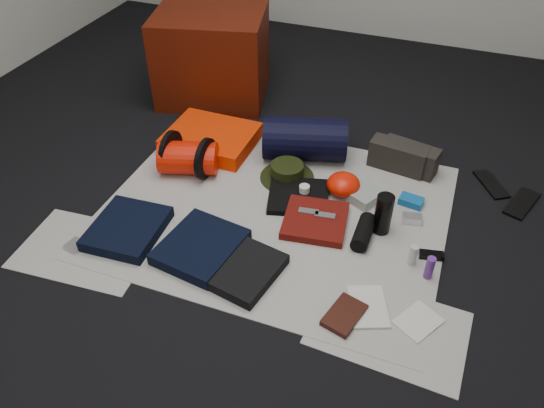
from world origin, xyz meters
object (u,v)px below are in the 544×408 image
(sleeping_pad, at_px, (211,138))
(water_bottle, at_px, (383,214))
(compact_camera, at_px, (412,219))
(red_cabinet, at_px, (212,56))
(paperback_book, at_px, (344,315))
(navy_duffel, at_px, (305,139))
(stuff_sack, at_px, (188,158))

(sleeping_pad, height_order, water_bottle, water_bottle)
(sleeping_pad, distance_m, water_bottle, 1.10)
(sleeping_pad, distance_m, compact_camera, 1.19)
(red_cabinet, relative_size, water_bottle, 3.24)
(red_cabinet, distance_m, sleeping_pad, 0.63)
(paperback_book, bearing_deg, sleeping_pad, 153.48)
(navy_duffel, xyz_separation_m, paperback_book, (0.48, -0.98, -0.10))
(sleeping_pad, relative_size, paperback_book, 2.63)
(sleeping_pad, height_order, navy_duffel, navy_duffel)
(navy_duffel, bearing_deg, sleeping_pad, 171.45)
(stuff_sack, xyz_separation_m, compact_camera, (1.16, 0.01, -0.07))
(water_bottle, distance_m, paperback_book, 0.55)
(navy_duffel, distance_m, water_bottle, 0.67)
(sleeping_pad, bearing_deg, navy_duffel, 7.63)
(stuff_sack, distance_m, water_bottle, 1.04)
(compact_camera, bearing_deg, water_bottle, -150.86)
(red_cabinet, xyz_separation_m, compact_camera, (1.40, -0.80, -0.25))
(stuff_sack, bearing_deg, navy_duffel, 32.94)
(red_cabinet, height_order, navy_duffel, red_cabinet)
(navy_duffel, bearing_deg, compact_camera, -43.41)
(stuff_sack, bearing_deg, paperback_book, -32.55)
(sleeping_pad, relative_size, navy_duffel, 1.07)
(compact_camera, bearing_deg, stuff_sack, 167.97)
(stuff_sack, xyz_separation_m, navy_duffel, (0.52, 0.34, 0.03))
(navy_duffel, height_order, water_bottle, navy_duffel)
(water_bottle, bearing_deg, paperback_book, -93.37)
(stuff_sack, distance_m, paperback_book, 1.19)
(navy_duffel, height_order, compact_camera, navy_duffel)
(water_bottle, distance_m, compact_camera, 0.18)
(stuff_sack, bearing_deg, sleeping_pad, 90.35)
(water_bottle, bearing_deg, stuff_sack, 174.62)
(sleeping_pad, bearing_deg, red_cabinet, 113.39)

